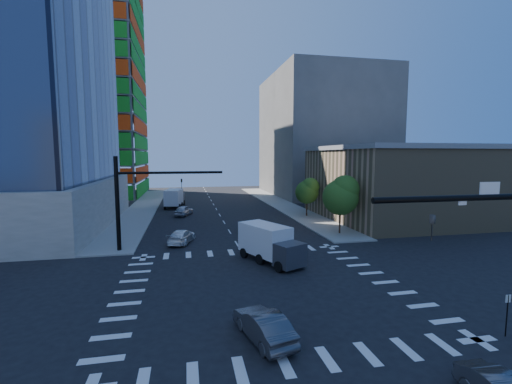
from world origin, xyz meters
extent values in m
plane|color=black|center=(0.00, 0.00, 0.00)|extent=(160.00, 160.00, 0.00)
cube|color=silver|center=(0.00, 0.00, 0.01)|extent=(20.00, 20.00, 0.01)
cube|color=gray|center=(12.50, 40.00, 0.07)|extent=(5.00, 60.00, 0.15)
cube|color=gray|center=(-12.50, 40.00, 0.07)|extent=(5.00, 60.00, 0.15)
cube|color=#1A9321|center=(-14.90, 62.00, 24.50)|extent=(0.12, 24.00, 49.00)
cube|color=#E23E0D|center=(-27.50, 49.40, 24.50)|extent=(24.00, 0.12, 49.00)
cube|color=#8D7852|center=(25.00, 22.00, 5.00)|extent=(20.00, 22.00, 10.00)
cube|color=gray|center=(25.00, 22.00, 10.30)|extent=(20.50, 22.50, 0.60)
cube|color=#5A5551|center=(27.00, 55.00, 14.00)|extent=(24.00, 30.00, 28.00)
cylinder|color=black|center=(6.50, -11.50, 7.55)|extent=(10.00, 0.24, 0.24)
imported|color=black|center=(4.00, -11.50, 6.45)|extent=(0.16, 0.20, 1.00)
cube|color=white|center=(6.50, -11.50, 7.90)|extent=(0.90, 0.04, 0.50)
cylinder|color=black|center=(-11.50, 11.50, 4.65)|extent=(0.40, 0.40, 9.00)
cylinder|color=black|center=(-6.50, 11.50, 7.55)|extent=(10.00, 0.24, 0.24)
imported|color=black|center=(-5.50, 11.50, 6.45)|extent=(0.16, 0.20, 1.00)
cylinder|color=#382316|center=(12.50, 14.00, 1.29)|extent=(0.20, 0.20, 2.27)
sphere|color=#1F4412|center=(12.50, 14.00, 4.38)|extent=(4.16, 4.16, 4.16)
sphere|color=#457A28|center=(12.90, 13.70, 5.35)|extent=(3.25, 3.25, 3.25)
cylinder|color=#382316|center=(12.80, 26.00, 1.11)|extent=(0.20, 0.20, 1.92)
sphere|color=#1F4412|center=(12.80, 26.00, 3.72)|extent=(3.52, 3.52, 3.52)
sphere|color=#457A28|center=(13.20, 25.70, 4.55)|extent=(2.75, 2.75, 2.75)
cylinder|color=black|center=(10.70, -9.00, 1.10)|extent=(0.06, 0.06, 2.20)
cube|color=silver|center=(10.70, -9.00, 2.00)|extent=(0.30, 0.03, 0.40)
imported|color=black|center=(2.26, 16.78, 0.66)|extent=(2.73, 4.96, 1.32)
imported|color=white|center=(-5.64, 13.62, 0.70)|extent=(3.32, 5.21, 1.41)
imported|color=#B8B9C0|center=(-5.51, 30.70, 0.78)|extent=(3.26, 4.94, 1.56)
imported|color=#48494D|center=(-1.46, -6.76, 0.73)|extent=(2.59, 4.70, 1.47)
cube|color=silver|center=(2.03, 5.18, 1.88)|extent=(4.22, 5.48, 2.57)
cube|color=#393A40|center=(2.03, 5.18, 1.24)|extent=(2.81, 2.57, 1.88)
cube|color=silver|center=(-7.04, 40.00, 1.95)|extent=(3.27, 5.46, 2.66)
cube|color=#393A40|center=(-7.04, 40.00, 1.28)|extent=(2.63, 2.21, 1.95)
camera|label=1|loc=(-5.12, -22.64, 9.16)|focal=24.00mm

